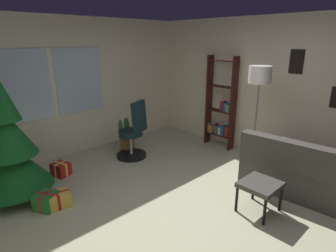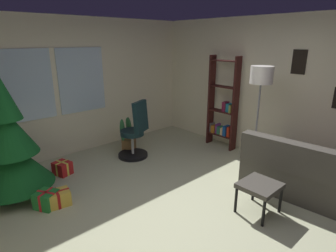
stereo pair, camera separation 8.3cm
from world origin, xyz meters
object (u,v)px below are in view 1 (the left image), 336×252
Objects in this scene: couch at (319,174)px; gift_box_gold at (57,200)px; footstool at (260,186)px; potted_plant at (126,138)px; holiday_tree at (8,148)px; gift_box_green at (46,201)px; floor_lamp at (259,82)px; office_chair at (134,136)px; gift_box_red at (61,169)px; bookshelf at (221,108)px.

gift_box_gold is at bearing 142.04° from couch.
footstool reaches higher than gift_box_gold.
potted_plant reaches higher than footstool.
holiday_tree reaches higher than potted_plant.
gift_box_gold is (-1.86, 1.90, -0.26)m from footstool.
couch is 3.80m from gift_box_green.
footstool is at bearing -146.42° from floor_lamp.
potted_plant is (2.17, 0.35, -0.50)m from holiday_tree.
footstool is 2.79m from gift_box_green.
office_chair is (1.74, 0.61, 0.33)m from gift_box_gold.
couch is 1.10m from footstool.
footstool reaches higher than gift_box_red.
potted_plant is (1.84, 1.00, 0.14)m from gift_box_gold.
holiday_tree is at bearing 178.75° from office_chair.
footstool is 1.50× the size of gift_box_red.
bookshelf is at bearing -3.19° from gift_box_green.
holiday_tree is 3.20× the size of potted_plant.
bookshelf reaches higher than gift_box_green.
floor_lamp reaches higher than couch.
gift_box_gold is at bearing -151.42° from potted_plant.
couch is 1.64m from floor_lamp.
bookshelf is at bearing 69.04° from floor_lamp.
holiday_tree reaches higher than footstool.
holiday_tree is at bearing 130.51° from footstool.
potted_plant reaches higher than gift_box_green.
couch is 3.09m from office_chair.
holiday_tree reaches higher than office_chair.
couch is 1.06× the size of floor_lamp.
gift_box_red is at bearing 161.70° from bookshelf.
holiday_tree is 6.89× the size of gift_box_red.
holiday_tree is at bearing -170.78° from potted_plant.
bookshelf reaches higher than floor_lamp.
holiday_tree reaches higher than gift_box_green.
floor_lamp reaches higher than footstool.
office_chair reaches higher than gift_box_red.
potted_plant is (0.11, 0.40, -0.18)m from office_chair.
gift_box_green is at bearing 176.81° from bookshelf.
footstool is 0.22× the size of holiday_tree.
floor_lamp is (3.35, -1.78, 0.74)m from holiday_tree.
gift_box_green is at bearing -163.56° from office_chair.
gift_box_green is at bearing 159.34° from floor_lamp.
holiday_tree is 1.26× the size of floor_lamp.
gift_box_red is at bearing 169.60° from office_chair.
bookshelf is at bearing -24.10° from office_chair.
holiday_tree is 0.97m from gift_box_gold.
office_chair is at bearing 126.57° from floor_lamp.
floor_lamp is at bearing -37.18° from gift_box_red.
holiday_tree reaches higher than bookshelf.
office_chair is 1.59× the size of potted_plant.
bookshelf reaches higher than footstool.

